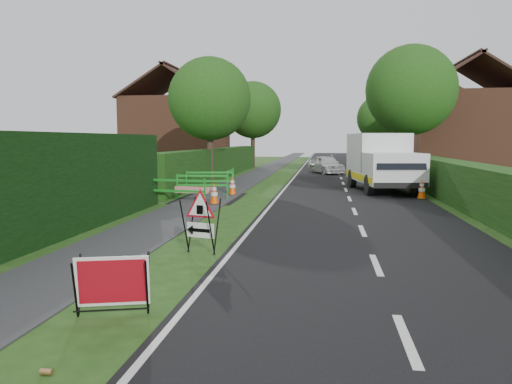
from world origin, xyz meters
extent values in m
plane|color=#204112|center=(0.00, 0.00, 0.00)|extent=(120.00, 120.00, 0.00)
cube|color=black|center=(2.50, 35.00, 0.00)|extent=(6.00, 90.00, 0.02)
cube|color=#2D2D30|center=(-3.00, 35.00, 0.01)|extent=(2.00, 90.00, 0.02)
cube|color=#14380F|center=(-5.00, 22.00, 0.00)|extent=(1.00, 24.00, 1.80)
cube|color=#14380F|center=(6.50, 16.00, 0.00)|extent=(1.20, 50.00, 1.50)
cube|color=brown|center=(-10.00, 30.00, 2.75)|extent=(7.00, 7.00, 5.50)
cube|color=#331E19|center=(-11.75, 30.00, 6.59)|extent=(4.00, 7.40, 2.58)
cube|color=#331E19|center=(-8.25, 30.00, 6.59)|extent=(4.00, 7.40, 2.58)
cube|color=#331E19|center=(-10.00, 30.00, 7.69)|extent=(0.25, 7.40, 0.18)
cube|color=brown|center=(11.00, 28.00, 2.75)|extent=(7.00, 7.00, 5.50)
cube|color=#331E19|center=(9.25, 28.00, 6.59)|extent=(4.00, 7.40, 2.58)
cube|color=#331E19|center=(12.75, 28.00, 6.59)|extent=(4.00, 7.40, 2.58)
cube|color=#331E19|center=(11.00, 28.00, 7.69)|extent=(0.25, 7.40, 0.18)
cube|color=brown|center=(12.00, 42.00, 2.75)|extent=(7.00, 7.00, 5.50)
cube|color=#331E19|center=(10.25, 42.00, 6.59)|extent=(4.00, 7.40, 2.58)
cube|color=#331E19|center=(13.75, 42.00, 6.59)|extent=(4.00, 7.40, 2.58)
cube|color=#331E19|center=(12.00, 42.00, 7.69)|extent=(0.25, 7.40, 0.18)
cylinder|color=#2D2116|center=(-4.60, 18.00, 1.31)|extent=(0.36, 0.36, 2.62)
sphere|color=#203C10|center=(-4.60, 18.00, 4.50)|extent=(4.40, 4.40, 4.40)
cylinder|color=#2D2116|center=(6.40, 22.00, 1.49)|extent=(0.36, 0.36, 2.97)
sphere|color=#203C10|center=(6.40, 22.00, 5.18)|extent=(5.20, 5.20, 5.20)
cylinder|color=#2D2116|center=(-4.60, 34.00, 1.40)|extent=(0.36, 0.36, 2.80)
sphere|color=#203C10|center=(-4.60, 34.00, 4.84)|extent=(4.80, 4.80, 4.80)
cylinder|color=#2D2116|center=(6.40, 38.00, 1.22)|extent=(0.36, 0.36, 2.45)
sphere|color=#203C10|center=(6.40, 38.00, 4.23)|extent=(4.20, 4.20, 4.20)
cylinder|color=black|center=(-1.62, -2.44, 0.41)|extent=(0.10, 0.27, 0.78)
cylinder|color=black|center=(-1.70, -2.16, 0.41)|extent=(0.10, 0.27, 0.78)
cylinder|color=black|center=(-0.75, -2.19, 0.41)|extent=(0.10, 0.27, 0.78)
cylinder|color=black|center=(-0.83, -1.91, 0.41)|extent=(0.10, 0.27, 0.78)
cylinder|color=black|center=(-1.18, -2.33, 0.14)|extent=(0.93, 0.29, 0.02)
cube|color=white|center=(-1.22, -2.19, 0.47)|extent=(0.95, 0.37, 0.68)
cube|color=#A60B18|center=(-1.21, -2.21, 0.47)|extent=(0.86, 0.33, 0.59)
cylinder|color=black|center=(-1.27, 1.41, 0.58)|extent=(0.12, 0.34, 1.12)
cylinder|color=black|center=(-1.20, 1.68, 0.58)|extent=(0.12, 0.34, 1.12)
cylinder|color=black|center=(-0.69, 1.24, 0.58)|extent=(0.12, 0.34, 1.12)
cylinder|color=black|center=(-0.62, 1.51, 0.58)|extent=(0.12, 0.34, 1.12)
cube|color=white|center=(-0.95, 1.44, 0.50)|extent=(0.60, 0.19, 0.30)
cube|color=black|center=(-0.95, 1.43, 0.50)|extent=(0.43, 0.14, 0.07)
cone|color=black|center=(-1.19, 1.49, 0.50)|extent=(0.19, 0.21, 0.18)
cube|color=black|center=(-0.96, 1.42, 0.92)|extent=(0.14, 0.05, 0.18)
cube|color=silver|center=(3.96, 15.69, 1.54)|extent=(2.71, 3.86, 2.15)
cube|color=silver|center=(4.34, 13.00, 1.12)|extent=(2.53, 2.60, 1.31)
cube|color=black|center=(4.50, 11.90, 1.45)|extent=(1.97, 0.53, 0.60)
cube|color=yellow|center=(2.99, 14.50, 0.69)|extent=(0.80, 5.45, 0.27)
cube|color=yellow|center=(5.21, 14.82, 0.69)|extent=(0.80, 5.45, 0.27)
cube|color=black|center=(4.50, 11.91, 0.53)|extent=(2.18, 0.44, 0.22)
cylinder|color=black|center=(3.36, 12.80, 0.44)|extent=(0.39, 0.92, 0.89)
cylinder|color=black|center=(5.34, 13.08, 0.44)|extent=(0.39, 0.92, 0.89)
cylinder|color=black|center=(2.85, 16.35, 0.44)|extent=(0.39, 0.92, 0.89)
cylinder|color=black|center=(4.83, 16.63, 0.44)|extent=(0.39, 0.92, 0.89)
cube|color=black|center=(5.30, 11.87, 0.02)|extent=(0.38, 0.38, 0.04)
cone|color=#F65107|center=(5.30, 11.87, 0.42)|extent=(0.32, 0.32, 0.75)
cylinder|color=white|center=(5.30, 11.87, 0.38)|extent=(0.25, 0.25, 0.14)
cylinder|color=white|center=(5.30, 11.87, 0.56)|extent=(0.17, 0.17, 0.10)
cube|color=black|center=(5.27, 13.78, 0.02)|extent=(0.38, 0.38, 0.04)
cone|color=#F65107|center=(5.27, 13.78, 0.42)|extent=(0.32, 0.32, 0.75)
cylinder|color=white|center=(5.27, 13.78, 0.38)|extent=(0.25, 0.25, 0.14)
cylinder|color=white|center=(5.27, 13.78, 0.56)|extent=(0.17, 0.17, 0.10)
cube|color=black|center=(4.75, 16.38, 0.02)|extent=(0.38, 0.38, 0.04)
cone|color=#F65107|center=(4.75, 16.38, 0.42)|extent=(0.32, 0.32, 0.75)
cylinder|color=white|center=(4.75, 16.38, 0.38)|extent=(0.25, 0.25, 0.14)
cylinder|color=white|center=(4.75, 16.38, 0.56)|extent=(0.17, 0.17, 0.10)
cube|color=black|center=(-2.42, 9.23, 0.02)|extent=(0.38, 0.38, 0.04)
cone|color=#F65107|center=(-2.42, 9.23, 0.42)|extent=(0.32, 0.32, 0.75)
cylinder|color=white|center=(-2.42, 9.23, 0.38)|extent=(0.25, 0.25, 0.14)
cylinder|color=white|center=(-2.42, 9.23, 0.56)|extent=(0.17, 0.17, 0.10)
cube|color=black|center=(-2.32, 12.28, 0.02)|extent=(0.38, 0.38, 0.04)
cone|color=#F65107|center=(-2.32, 12.28, 0.42)|extent=(0.32, 0.32, 0.75)
cylinder|color=white|center=(-2.32, 12.28, 0.38)|extent=(0.25, 0.25, 0.14)
cylinder|color=white|center=(-2.32, 12.28, 0.56)|extent=(0.17, 0.17, 0.10)
cube|color=#188821|center=(-4.51, 8.59, 0.50)|extent=(0.06, 0.06, 1.00)
cube|color=#188821|center=(-2.54, 8.28, 0.50)|extent=(0.06, 0.06, 1.00)
cube|color=#188821|center=(-3.52, 8.44, 0.92)|extent=(1.98, 0.36, 0.08)
cube|color=#188821|center=(-3.52, 8.44, 0.55)|extent=(1.98, 0.36, 0.08)
cube|color=#188821|center=(-4.51, 8.59, 0.02)|extent=(0.11, 0.36, 0.04)
cube|color=#188821|center=(-2.54, 8.28, 0.02)|extent=(0.11, 0.36, 0.04)
cube|color=#188821|center=(-4.23, 10.67, 0.50)|extent=(0.05, 0.05, 1.00)
cube|color=#188821|center=(-2.24, 10.82, 0.50)|extent=(0.05, 0.05, 1.00)
cube|color=#188821|center=(-3.23, 10.74, 0.92)|extent=(2.00, 0.20, 0.08)
cube|color=#188821|center=(-3.23, 10.74, 0.55)|extent=(2.00, 0.20, 0.08)
cube|color=#188821|center=(-4.23, 10.67, 0.02)|extent=(0.09, 0.35, 0.04)
cube|color=#188821|center=(-2.24, 10.82, 0.02)|extent=(0.09, 0.35, 0.04)
cube|color=#188821|center=(-4.40, 12.58, 0.50)|extent=(0.06, 0.06, 1.00)
cube|color=#188821|center=(-2.42, 12.87, 0.50)|extent=(0.06, 0.06, 1.00)
cube|color=#188821|center=(-3.41, 12.73, 0.92)|extent=(1.99, 0.34, 0.08)
cube|color=#188821|center=(-3.41, 12.73, 0.55)|extent=(1.99, 0.34, 0.08)
cube|color=#188821|center=(-4.40, 12.58, 0.02)|extent=(0.11, 0.36, 0.04)
cube|color=#188821|center=(-2.42, 12.87, 0.02)|extent=(0.11, 0.36, 0.04)
cube|color=#188821|center=(-2.65, 12.96, 0.50)|extent=(0.05, 0.05, 1.00)
cube|color=#188821|center=(-2.77, 14.96, 0.50)|extent=(0.05, 0.05, 1.00)
cube|color=#188821|center=(-2.71, 13.96, 0.92)|extent=(0.17, 2.00, 0.08)
cube|color=#188821|center=(-2.71, 13.96, 0.55)|extent=(0.17, 2.00, 0.08)
cube|color=#188821|center=(-2.65, 12.96, 0.02)|extent=(0.35, 0.08, 0.04)
cube|color=#188821|center=(-2.77, 14.96, 0.02)|extent=(0.35, 0.08, 0.04)
cube|color=red|center=(-3.37, 9.85, 0.00)|extent=(1.49, 0.27, 0.25)
cylinder|color=#BF7F4C|center=(-1.18, -3.87, 0.00)|extent=(0.12, 0.07, 0.07)
imported|color=silver|center=(1.60, 26.18, 0.64)|extent=(2.80, 4.02, 1.27)
camera|label=1|loc=(1.54, -8.27, 2.33)|focal=35.00mm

